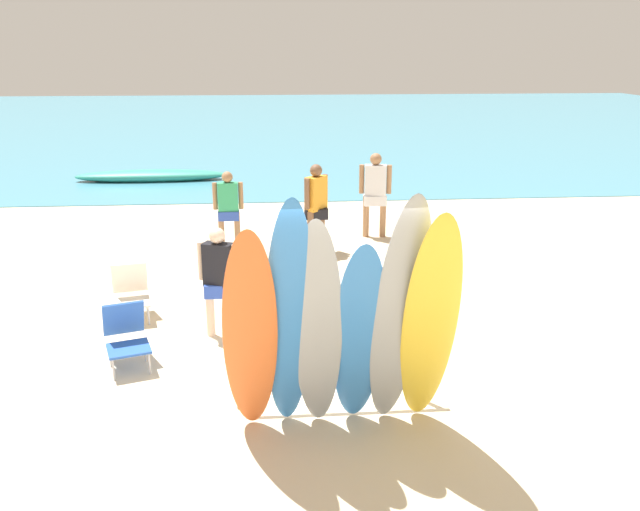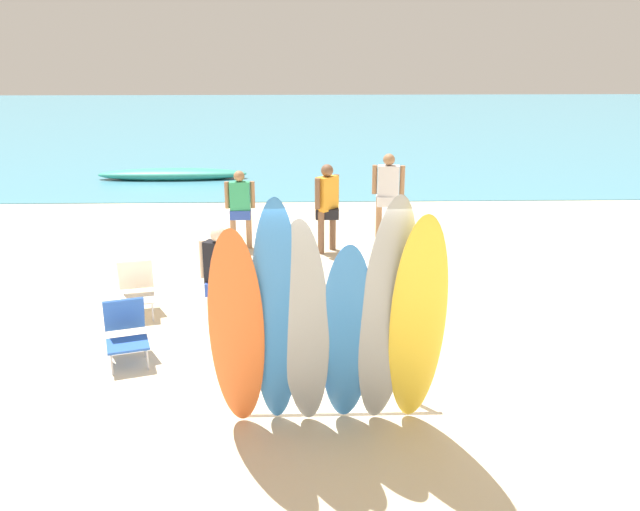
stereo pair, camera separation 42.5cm
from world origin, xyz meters
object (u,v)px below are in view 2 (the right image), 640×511
Objects in this scene: surfboard_rack at (325,362)px; surfboard_grey_2 at (304,329)px; beachgoer_midbeach at (327,202)px; surfboard_orange_0 at (237,335)px; beachgoer_by_water at (240,204)px; surfboard_blue_3 at (346,339)px; beachgoer_near_rack at (388,190)px; surfboard_grey_4 at (386,320)px; distant_boat at (173,174)px; beach_chair_red at (136,286)px; surfboard_blue_1 at (276,320)px; beachgoer_strolling at (220,274)px; surfboard_yellow_5 at (417,328)px; beach_chair_blue at (126,329)px.

surfboard_rack is 0.97m from surfboard_grey_2.
surfboard_orange_0 is at bearing 33.63° from beachgoer_midbeach.
surfboard_orange_0 is 1.61× the size of beachgoer_by_water.
surfboard_blue_3 is 7.50m from beachgoer_near_rack.
beachgoer_by_water is (-1.43, 6.08, 0.36)m from surfboard_rack.
surfboard_grey_4 is 0.62× the size of distant_boat.
beach_chair_red is at bearing 131.83° from surfboard_grey_2.
surfboard_blue_1 is at bearing -170.77° from surfboard_grey_2.
distant_boat is (-3.23, 13.96, -1.02)m from surfboard_orange_0.
surfboard_grey_4 is at bearing -34.03° from beachgoer_strolling.
surfboard_grey_2 is 14.48m from distant_boat.
surfboard_grey_2 is (0.27, 0.02, -0.10)m from surfboard_blue_1.
surfboard_blue_1 is 0.62× the size of distant_boat.
surfboard_yellow_5 reaches higher than beach_chair_blue.
beachgoer_by_water reaches higher than distant_boat.
distant_boat is at bearing 111.34° from surfboard_grey_2.
surfboard_grey_4 is at bearing -2.55° from surfboard_orange_0.
surfboard_blue_3 is 1.30× the size of beachgoer_near_rack.
surfboard_orange_0 is 3.04× the size of beach_chair_red.
beachgoer_near_rack is 2.14× the size of beach_chair_red.
surfboard_orange_0 is 1.46× the size of beachgoer_midbeach.
surfboard_grey_4 reaches higher than beachgoer_near_rack.
beachgoer_strolling is 1.42m from beach_chair_blue.
beachgoer_near_rack is (0.98, 7.48, -0.31)m from surfboard_grey_4.
beachgoer_midbeach is at bearing 77.92° from surfboard_orange_0.
surfboard_grey_2 is at bearing 2.15° from surfboard_orange_0.
beachgoer_strolling is 1.86× the size of beach_chair_blue.
surfboard_yellow_5 is (1.71, -0.05, 0.07)m from surfboard_orange_0.
surfboard_yellow_5 is at bearing -70.58° from distant_boat.
beachgoer_near_rack is 3.05m from beachgoer_by_water.
surfboard_yellow_5 is 3.92m from beach_chair_blue.
surfboard_orange_0 is 0.91× the size of surfboard_blue_1.
surfboard_yellow_5 reaches higher than distant_boat.
beach_chair_blue is (-3.99, -5.58, -0.58)m from beachgoer_near_rack.
beach_chair_blue is (-1.02, -4.89, -0.46)m from beachgoer_by_water.
surfboard_blue_1 is at bearing 96.04° from beachgoer_by_water.
beachgoer_strolling is at bearing 104.77° from surfboard_blue_1.
surfboard_grey_2 is at bearing 179.38° from surfboard_yellow_5.
beachgoer_by_water is (-2.28, 6.84, -0.37)m from surfboard_yellow_5.
beachgoer_midbeach is at bearing 44.76° from beachgoer_near_rack.
beachgoer_near_rack is (1.35, 7.38, -0.08)m from surfboard_blue_3.
beachgoer_near_rack is at bearing -168.90° from beachgoer_by_water.
beachgoer_strolling reaches higher than beach_chair_blue.
surfboard_grey_4 is 4.81m from beach_chair_red.
surfboard_grey_2 is (0.64, 0.05, 0.03)m from surfboard_orange_0.
surfboard_grey_4 is at bearing -5.39° from surfboard_blue_1.
surfboard_grey_2 reaches higher than beachgoer_by_water.
surfboard_blue_1 reaches higher than surfboard_grey_2.
surfboard_blue_1 is at bearing -178.82° from surfboard_yellow_5.
beachgoer_midbeach is 2.05× the size of beach_chair_blue.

